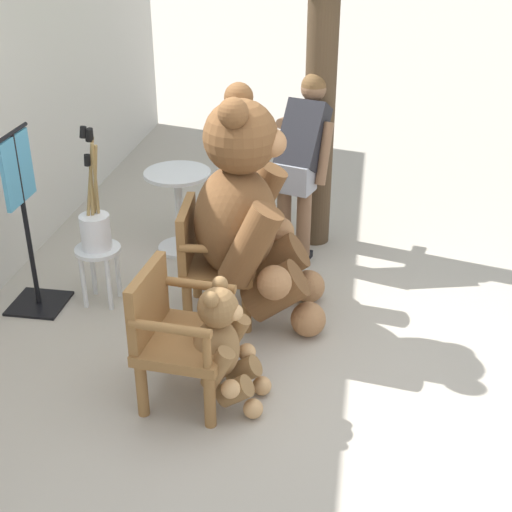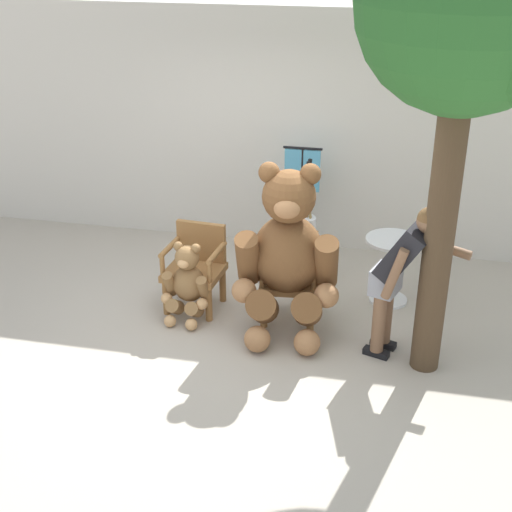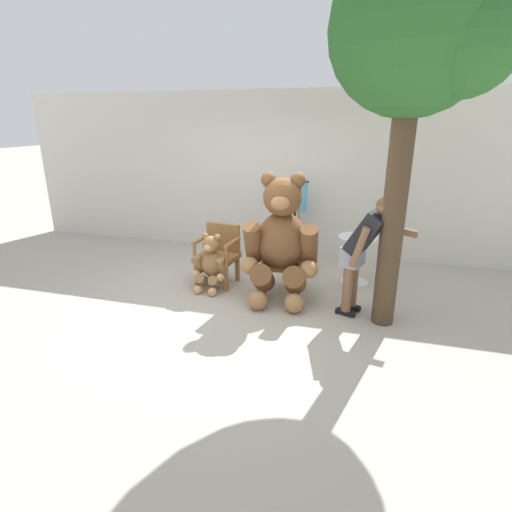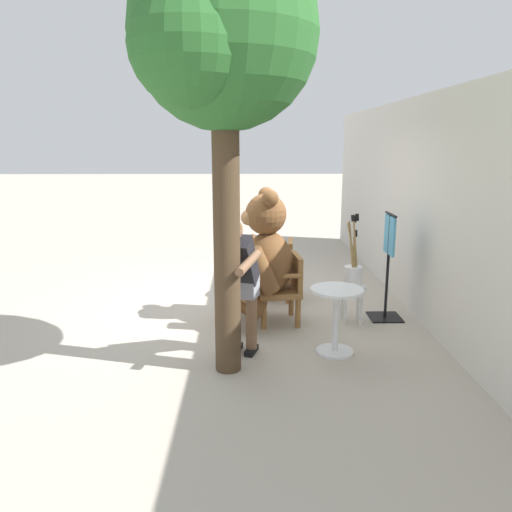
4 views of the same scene
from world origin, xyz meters
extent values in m
plane|color=#B2A899|center=(0.00, 0.00, 0.00)|extent=(60.00, 60.00, 0.00)
cube|color=olive|center=(-0.49, 0.53, 0.41)|extent=(0.60, 0.56, 0.07)
cylinder|color=olive|center=(-0.74, 0.34, 0.18)|extent=(0.07, 0.07, 0.37)
cylinder|color=olive|center=(-0.28, 0.30, 0.18)|extent=(0.07, 0.07, 0.37)
cylinder|color=olive|center=(-0.70, 0.76, 0.18)|extent=(0.07, 0.07, 0.37)
cylinder|color=olive|center=(-0.25, 0.72, 0.18)|extent=(0.07, 0.07, 0.37)
cube|color=olive|center=(-0.47, 0.76, 0.65)|extent=(0.52, 0.10, 0.42)
cylinder|color=olive|center=(-0.74, 0.55, 0.66)|extent=(0.10, 0.48, 0.06)
cylinder|color=olive|center=(-0.76, 0.34, 0.55)|extent=(0.05, 0.05, 0.22)
cylinder|color=olive|center=(-0.24, 0.51, 0.66)|extent=(0.10, 0.48, 0.06)
cylinder|color=olive|center=(-0.26, 0.30, 0.55)|extent=(0.05, 0.05, 0.22)
cube|color=olive|center=(0.49, 0.53, 0.41)|extent=(0.60, 0.57, 0.07)
cylinder|color=olive|center=(0.28, 0.30, 0.18)|extent=(0.07, 0.07, 0.37)
cylinder|color=olive|center=(0.74, 0.34, 0.18)|extent=(0.07, 0.07, 0.37)
cylinder|color=olive|center=(0.24, 0.72, 0.18)|extent=(0.07, 0.07, 0.37)
cylinder|color=olive|center=(0.70, 0.76, 0.18)|extent=(0.07, 0.07, 0.37)
cube|color=olive|center=(0.47, 0.76, 0.65)|extent=(0.52, 0.11, 0.42)
cylinder|color=olive|center=(0.24, 0.51, 0.66)|extent=(0.10, 0.48, 0.06)
cylinder|color=olive|center=(0.26, 0.30, 0.55)|extent=(0.05, 0.05, 0.22)
cylinder|color=olive|center=(0.74, 0.55, 0.66)|extent=(0.10, 0.48, 0.06)
cylinder|color=olive|center=(0.76, 0.34, 0.55)|extent=(0.05, 0.05, 0.22)
ellipsoid|color=brown|center=(0.49, 0.41, 0.76)|extent=(0.73, 0.64, 0.79)
sphere|color=brown|center=(0.50, 0.37, 1.37)|extent=(0.50, 0.50, 0.50)
ellipsoid|color=#A47148|center=(0.52, 0.16, 1.33)|extent=(0.25, 0.20, 0.18)
sphere|color=black|center=(0.52, 0.16, 1.35)|extent=(0.07, 0.07, 0.07)
sphere|color=brown|center=(0.31, 0.38, 1.58)|extent=(0.20, 0.20, 0.20)
sphere|color=brown|center=(0.68, 0.41, 1.58)|extent=(0.20, 0.20, 0.20)
cylinder|color=brown|center=(0.14, 0.25, 0.76)|extent=(0.26, 0.45, 0.60)
sphere|color=#A47148|center=(0.13, 0.09, 0.50)|extent=(0.23, 0.23, 0.23)
cylinder|color=brown|center=(0.87, 0.31, 0.76)|extent=(0.26, 0.45, 0.60)
sphere|color=#A47148|center=(0.90, 0.16, 0.50)|extent=(0.23, 0.23, 0.23)
cylinder|color=brown|center=(0.31, 0.10, 0.34)|extent=(0.33, 0.51, 0.46)
sphere|color=#A47148|center=(0.31, -0.14, 0.12)|extent=(0.25, 0.25, 0.25)
cylinder|color=brown|center=(0.73, 0.14, 0.34)|extent=(0.33, 0.51, 0.46)
sphere|color=#A47148|center=(0.77, -0.09, 0.12)|extent=(0.25, 0.25, 0.25)
ellipsoid|color=olive|center=(-0.49, 0.35, 0.37)|extent=(0.35, 0.31, 0.38)
sphere|color=olive|center=(-0.49, 0.33, 0.67)|extent=(0.24, 0.24, 0.24)
ellipsoid|color=tan|center=(-0.50, 0.23, 0.65)|extent=(0.12, 0.10, 0.09)
sphere|color=black|center=(-0.50, 0.23, 0.65)|extent=(0.04, 0.04, 0.04)
sphere|color=olive|center=(-0.58, 0.35, 0.77)|extent=(0.10, 0.10, 0.10)
sphere|color=olive|center=(-0.40, 0.34, 0.77)|extent=(0.10, 0.10, 0.10)
cylinder|color=olive|center=(-0.68, 0.30, 0.37)|extent=(0.13, 0.22, 0.29)
sphere|color=tan|center=(-0.69, 0.23, 0.24)|extent=(0.11, 0.11, 0.11)
cylinder|color=olive|center=(-0.32, 0.27, 0.37)|extent=(0.13, 0.22, 0.29)
sphere|color=tan|center=(-0.32, 0.19, 0.24)|extent=(0.11, 0.11, 0.11)
cylinder|color=olive|center=(-0.61, 0.22, 0.16)|extent=(0.16, 0.25, 0.23)
sphere|color=tan|center=(-0.63, 0.10, 0.06)|extent=(0.12, 0.12, 0.12)
cylinder|color=olive|center=(-0.40, 0.20, 0.16)|extent=(0.16, 0.25, 0.23)
sphere|color=tan|center=(-0.40, 0.09, 0.06)|extent=(0.12, 0.12, 0.12)
cube|color=black|center=(1.40, 0.02, 0.03)|extent=(0.26, 0.16, 0.06)
cylinder|color=brown|center=(1.40, 0.02, 0.47)|extent=(0.12, 0.12, 0.82)
cube|color=black|center=(1.46, 0.19, 0.03)|extent=(0.26, 0.16, 0.06)
cylinder|color=brown|center=(1.46, 0.19, 0.47)|extent=(0.12, 0.12, 0.82)
cube|color=gray|center=(1.43, 0.10, 0.75)|extent=(0.30, 0.35, 0.24)
cube|color=black|center=(1.56, 0.06, 1.05)|extent=(0.53, 0.44, 0.57)
sphere|color=brown|center=(1.74, 0.00, 1.39)|extent=(0.21, 0.21, 0.21)
sphere|color=brown|center=(1.74, 0.00, 1.41)|extent=(0.21, 0.21, 0.21)
cylinder|color=brown|center=(1.86, 0.16, 1.10)|extent=(0.56, 0.26, 0.14)
cylinder|color=brown|center=(1.50, -0.12, 0.93)|extent=(0.23, 0.15, 0.50)
cylinder|color=silver|center=(0.51, 1.45, 0.45)|extent=(0.34, 0.34, 0.03)
cylinder|color=silver|center=(0.61, 1.55, 0.22)|extent=(0.04, 0.04, 0.43)
cylinder|color=silver|center=(0.41, 1.55, 0.22)|extent=(0.04, 0.04, 0.43)
cylinder|color=silver|center=(0.61, 1.36, 0.22)|extent=(0.04, 0.04, 0.43)
cylinder|color=silver|center=(0.41, 1.36, 0.22)|extent=(0.04, 0.04, 0.43)
cylinder|color=white|center=(0.51, 1.45, 0.59)|extent=(0.22, 0.22, 0.26)
cylinder|color=#997A47|center=(0.52, 1.46, 0.82)|extent=(0.04, 0.06, 0.56)
cylinder|color=black|center=(0.52, 1.46, 1.14)|extent=(0.05, 0.05, 0.08)
cylinder|color=#997A47|center=(0.53, 1.42, 0.91)|extent=(0.14, 0.09, 0.74)
cylinder|color=black|center=(0.53, 1.42, 1.33)|extent=(0.06, 0.05, 0.09)
cylinder|color=#997A47|center=(0.53, 1.47, 0.92)|extent=(0.10, 0.12, 0.75)
cylinder|color=black|center=(0.53, 1.47, 1.34)|extent=(0.05, 0.05, 0.09)
cylinder|color=#997A47|center=(0.53, 1.44, 0.90)|extent=(0.12, 0.15, 0.72)
cylinder|color=black|center=(0.53, 1.44, 1.31)|extent=(0.06, 0.06, 0.09)
cylinder|color=silver|center=(1.46, 1.09, 0.70)|extent=(0.56, 0.56, 0.03)
cylinder|color=silver|center=(1.46, 1.09, 0.34)|extent=(0.07, 0.07, 0.69)
cylinder|color=silver|center=(1.46, 1.09, 0.01)|extent=(0.40, 0.40, 0.03)
cylinder|color=#473523|center=(1.84, -0.05, 1.34)|extent=(0.25, 0.25, 2.68)
cube|color=black|center=(0.38, 1.92, 0.01)|extent=(0.40, 0.40, 0.02)
cylinder|color=black|center=(0.38, 1.92, 0.68)|extent=(0.04, 0.04, 1.35)
cylinder|color=black|center=(0.38, 1.92, 1.35)|extent=(0.44, 0.03, 0.03)
cube|color=#4C99BF|center=(0.38, 1.92, 1.09)|extent=(0.40, 0.03, 0.48)
camera|label=1|loc=(-3.92, -0.45, 2.84)|focal=50.00mm
camera|label=2|loc=(1.49, -5.64, 3.71)|focal=50.00mm
camera|label=3|loc=(1.55, -4.59, 2.29)|focal=28.00mm
camera|label=4|loc=(6.47, 0.15, 2.21)|focal=35.00mm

